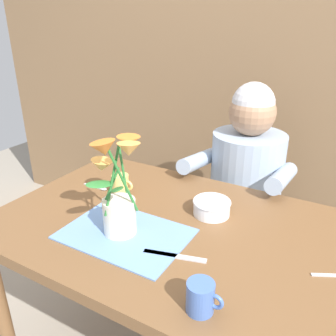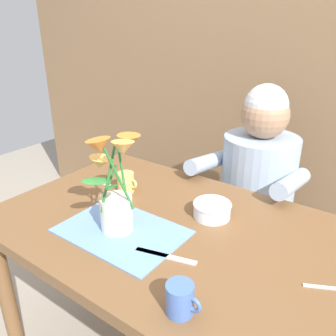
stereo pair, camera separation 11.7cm
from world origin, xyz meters
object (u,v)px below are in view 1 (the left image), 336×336
Objects in this scene: seated_person at (244,199)px; flower_vase at (118,193)px; ceramic_bowl at (212,207)px; coffee_cup at (121,184)px; tea_cup at (201,297)px; dinner_knife at (175,256)px.

seated_person is 0.83m from flower_vase.
ceramic_bowl is 0.38m from coffee_cup.
tea_cup is (0.15, -0.43, 0.01)m from ceramic_bowl.
dinner_knife is 0.21m from tea_cup.
dinner_knife is (0.00, -0.28, -0.03)m from ceramic_bowl.
seated_person is 0.96m from tea_cup.
seated_person is 0.79m from dinner_knife.
coffee_cup is at bearing 143.40° from tea_cup.
seated_person is at bearing 101.22° from tea_cup.
flower_vase reaches higher than tea_cup.
tea_cup is at bearing -70.06° from ceramic_bowl.
tea_cup is (0.15, -0.15, 0.04)m from dinner_knife.
coffee_cup is (-0.17, 0.23, -0.10)m from flower_vase.
flower_vase is (-0.18, -0.75, 0.32)m from seated_person.
ceramic_bowl is at bearing 109.94° from tea_cup.
ceramic_bowl is 0.28m from dinner_knife.
tea_cup is (0.18, -0.91, 0.22)m from seated_person.
coffee_cup is (-0.53, 0.39, 0.00)m from tea_cup.
seated_person is 0.53m from ceramic_bowl.
dinner_knife is at bearing -5.82° from flower_vase.
dinner_knife is at bearing -89.39° from ceramic_bowl.
seated_person is at bearing 93.15° from ceramic_bowl.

